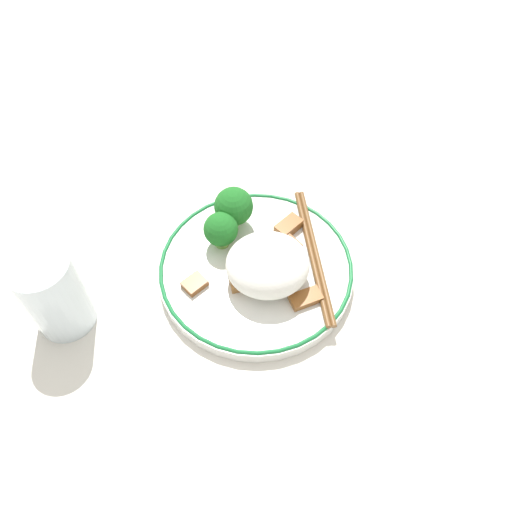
{
  "coord_description": "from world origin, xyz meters",
  "views": [
    {
      "loc": [
        0.01,
        0.35,
        0.52
      ],
      "look_at": [
        0.0,
        0.0,
        0.04
      ],
      "focal_mm": 35.0,
      "sensor_mm": 36.0,
      "label": 1
    }
  ],
  "objects_px": {
    "plate": "(256,269)",
    "broccoli_back_center": "(221,230)",
    "broccoli_back_left": "(234,207)",
    "chopsticks": "(314,254)",
    "drinking_glass": "(53,293)"
  },
  "relations": [
    {
      "from": "broccoli_back_left",
      "to": "drinking_glass",
      "type": "height_order",
      "value": "drinking_glass"
    },
    {
      "from": "plate",
      "to": "chopsticks",
      "type": "bearing_deg",
      "value": -168.62
    },
    {
      "from": "broccoli_back_center",
      "to": "drinking_glass",
      "type": "bearing_deg",
      "value": 27.57
    },
    {
      "from": "plate",
      "to": "broccoli_back_left",
      "type": "relative_size",
      "value": 4.08
    },
    {
      "from": "plate",
      "to": "chopsticks",
      "type": "relative_size",
      "value": 1.17
    },
    {
      "from": "plate",
      "to": "broccoli_back_left",
      "type": "distance_m",
      "value": 0.08
    },
    {
      "from": "broccoli_back_center",
      "to": "chopsticks",
      "type": "distance_m",
      "value": 0.12
    },
    {
      "from": "chopsticks",
      "to": "drinking_glass",
      "type": "height_order",
      "value": "drinking_glass"
    },
    {
      "from": "plate",
      "to": "broccoli_back_center",
      "type": "height_order",
      "value": "broccoli_back_center"
    },
    {
      "from": "plate",
      "to": "drinking_glass",
      "type": "bearing_deg",
      "value": 14.89
    },
    {
      "from": "broccoli_back_center",
      "to": "drinking_glass",
      "type": "height_order",
      "value": "drinking_glass"
    },
    {
      "from": "broccoli_back_center",
      "to": "drinking_glass",
      "type": "distance_m",
      "value": 0.2
    },
    {
      "from": "broccoli_back_left",
      "to": "broccoli_back_center",
      "type": "height_order",
      "value": "broccoli_back_left"
    },
    {
      "from": "broccoli_back_left",
      "to": "broccoli_back_center",
      "type": "xyz_separation_m",
      "value": [
        0.02,
        0.03,
        -0.01
      ]
    },
    {
      "from": "chopsticks",
      "to": "drinking_glass",
      "type": "bearing_deg",
      "value": 14.05
    }
  ]
}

